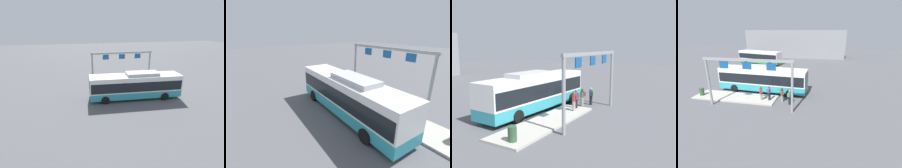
% 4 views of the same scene
% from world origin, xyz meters
% --- Properties ---
extents(ground_plane, '(120.00, 120.00, 0.00)m').
position_xyz_m(ground_plane, '(0.00, 0.00, 0.00)').
color(ground_plane, '#56565B').
extents(platform_curb, '(10.00, 2.80, 0.16)m').
position_xyz_m(platform_curb, '(-2.48, -2.82, 0.08)').
color(platform_curb, '#B2ADA3').
rests_on(platform_curb, ground).
extents(bus_main, '(11.68, 3.11, 3.46)m').
position_xyz_m(bus_main, '(-0.01, 0.00, 1.81)').
color(bus_main, teal).
rests_on(bus_main, ground).
extents(person_boarding, '(0.42, 0.58, 1.67)m').
position_xyz_m(person_boarding, '(4.28, -3.38, 0.89)').
color(person_boarding, black).
rests_on(person_boarding, ground).
extents(person_waiting_near, '(0.50, 0.60, 1.67)m').
position_xyz_m(person_waiting_near, '(3.33, -2.90, 0.89)').
color(person_waiting_near, gray).
rests_on(person_waiting_near, ground).
extents(person_waiting_mid, '(0.38, 0.55, 1.67)m').
position_xyz_m(person_waiting_mid, '(1.85, -3.02, 1.05)').
color(person_waiting_mid, black).
rests_on(person_waiting_mid, platform_curb).
extents(person_waiting_far, '(0.51, 0.60, 1.67)m').
position_xyz_m(person_waiting_far, '(0.97, -3.26, 1.05)').
color(person_waiting_far, gray).
rests_on(person_waiting_far, platform_curb).
extents(platform_sign_gantry, '(9.29, 0.24, 5.20)m').
position_xyz_m(platform_sign_gantry, '(0.46, -5.12, 3.75)').
color(platform_sign_gantry, gray).
rests_on(platform_sign_gantry, ground).
extents(trash_bin, '(0.52, 0.52, 0.90)m').
position_xyz_m(trash_bin, '(-6.72, -3.28, 0.61)').
color(trash_bin, '#2D5133').
rests_on(trash_bin, platform_curb).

